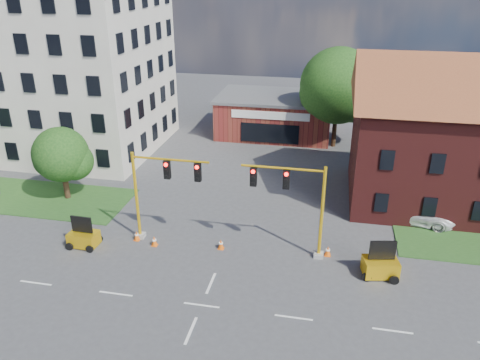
{
  "coord_description": "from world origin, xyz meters",
  "views": [
    {
      "loc": [
        6.08,
        -19.55,
        16.61
      ],
      "look_at": [
        0.11,
        10.0,
        3.07
      ],
      "focal_mm": 35.0,
      "sensor_mm": 36.0,
      "label": 1
    }
  ],
  "objects_px": {
    "trailer_west": "(84,237)",
    "pickup_white": "(417,212)",
    "signal_mast_west": "(159,187)",
    "signal_mast_east": "(295,199)",
    "trailer_east": "(380,265)"
  },
  "relations": [
    {
      "from": "trailer_east",
      "to": "signal_mast_east",
      "type": "bearing_deg",
      "value": 154.66
    },
    {
      "from": "signal_mast_west",
      "to": "signal_mast_east",
      "type": "xyz_separation_m",
      "value": [
        8.71,
        0.0,
        0.0
      ]
    },
    {
      "from": "trailer_west",
      "to": "signal_mast_west",
      "type": "bearing_deg",
      "value": 21.7
    },
    {
      "from": "trailer_west",
      "to": "trailer_east",
      "type": "height_order",
      "value": "trailer_east"
    },
    {
      "from": "trailer_east",
      "to": "signal_mast_west",
      "type": "bearing_deg",
      "value": 163.03
    },
    {
      "from": "signal_mast_east",
      "to": "pickup_white",
      "type": "bearing_deg",
      "value": 36.16
    },
    {
      "from": "trailer_west",
      "to": "pickup_white",
      "type": "bearing_deg",
      "value": 21.6
    },
    {
      "from": "trailer_west",
      "to": "pickup_white",
      "type": "xyz_separation_m",
      "value": [
        21.84,
        7.8,
        0.09
      ]
    },
    {
      "from": "signal_mast_east",
      "to": "trailer_east",
      "type": "xyz_separation_m",
      "value": [
        5.28,
        -1.27,
        -3.21
      ]
    },
    {
      "from": "signal_mast_west",
      "to": "trailer_east",
      "type": "height_order",
      "value": "signal_mast_west"
    },
    {
      "from": "signal_mast_west",
      "to": "trailer_east",
      "type": "distance_m",
      "value": 14.41
    },
    {
      "from": "trailer_east",
      "to": "trailer_west",
      "type": "bearing_deg",
      "value": 169.63
    },
    {
      "from": "signal_mast_west",
      "to": "trailer_west",
      "type": "distance_m",
      "value": 6.08
    },
    {
      "from": "signal_mast_west",
      "to": "signal_mast_east",
      "type": "bearing_deg",
      "value": 0.0
    },
    {
      "from": "signal_mast_east",
      "to": "pickup_white",
      "type": "height_order",
      "value": "signal_mast_east"
    }
  ]
}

